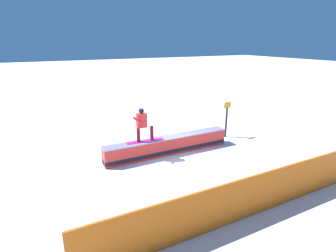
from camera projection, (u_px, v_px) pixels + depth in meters
name	position (u px, v px, depth m)	size (l,w,h in m)	color
ground_plane	(168.00, 153.00, 11.82)	(120.00, 120.00, 0.00)	white
grind_box	(168.00, 146.00, 11.72)	(5.73, 0.59, 0.76)	red
snowboarder	(143.00, 124.00, 10.85)	(1.60, 0.42, 1.42)	#BB1B93
safety_fence	(251.00, 196.00, 7.43)	(9.74, 0.06, 1.27)	orange
trail_marker	(226.00, 119.00, 13.54)	(0.40, 0.10, 1.82)	#262628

